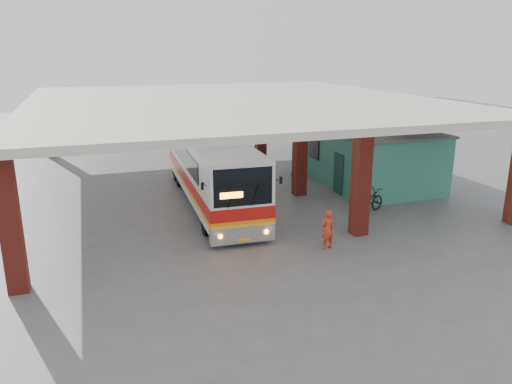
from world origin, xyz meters
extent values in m
plane|color=#515154|center=(0.00, 0.00, 0.00)|extent=(90.00, 90.00, 0.00)
cube|color=maroon|center=(3.00, -3.00, 2.17)|extent=(0.60, 0.60, 4.35)
cube|color=maroon|center=(3.00, 3.00, 2.17)|extent=(0.60, 0.60, 4.35)
cube|color=maroon|center=(3.00, 9.00, 2.17)|extent=(0.60, 0.60, 4.35)
cube|color=maroon|center=(-9.50, -4.00, 2.17)|extent=(0.60, 0.60, 4.35)
cube|color=maroon|center=(-9.50, 17.00, 2.17)|extent=(0.60, 0.60, 4.35)
cube|color=maroon|center=(10.00, 17.00, 2.17)|extent=(0.60, 0.60, 4.35)
cube|color=beige|center=(0.50, 6.50, 4.50)|extent=(21.00, 23.00, 0.30)
cube|color=#2F7763|center=(7.50, 4.00, 1.50)|extent=(5.00, 8.00, 3.00)
cube|color=#4E4E4E|center=(7.50, 4.00, 3.05)|extent=(5.20, 8.20, 0.12)
cube|color=#143933|center=(4.98, 2.50, 1.05)|extent=(0.08, 0.95, 2.10)
cube|color=black|center=(4.98, 5.50, 1.80)|extent=(0.08, 1.20, 1.00)
cube|color=black|center=(4.95, 5.50, 1.80)|extent=(0.04, 1.30, 1.10)
cube|color=silver|center=(-1.62, 2.96, 1.88)|extent=(2.97, 11.96, 2.77)
cube|color=silver|center=(-1.66, 1.98, 3.36)|extent=(1.31, 3.01, 0.25)
cube|color=gray|center=(-1.86, -2.79, 0.54)|extent=(2.51, 0.50, 0.69)
cube|color=#A6110B|center=(-1.62, 2.96, 1.34)|extent=(3.01, 11.96, 0.49)
cube|color=orange|center=(-1.62, 2.96, 1.02)|extent=(3.01, 11.96, 0.13)
cube|color=#F5A714|center=(-1.62, 2.96, 0.91)|extent=(3.01, 11.96, 0.10)
cube|color=black|center=(-1.87, -2.92, 2.39)|extent=(2.22, 0.19, 1.43)
cube|color=black|center=(-2.83, 3.81, 2.37)|extent=(0.42, 8.89, 0.89)
cube|color=black|center=(-0.34, 3.70, 2.37)|extent=(0.42, 8.89, 0.89)
cube|color=#FF5905|center=(-2.31, -2.97, 2.13)|extent=(0.84, 0.09, 0.22)
sphere|color=orange|center=(-2.76, -2.96, 0.57)|extent=(0.18, 0.18, 0.18)
sphere|color=orange|center=(-0.98, -3.03, 0.57)|extent=(0.18, 0.18, 0.18)
cube|color=#F5A714|center=(-1.87, -3.00, 0.35)|extent=(0.45, 0.05, 0.12)
cylinder|color=black|center=(-2.85, -1.14, 0.49)|extent=(0.36, 1.00, 0.99)
cylinder|color=black|center=(-0.74, -1.23, 0.49)|extent=(0.36, 1.00, 0.99)
cylinder|color=black|center=(-2.53, 6.47, 0.49)|extent=(0.36, 1.00, 0.99)
cylinder|color=black|center=(-0.42, 6.38, 0.49)|extent=(0.36, 1.00, 0.99)
cylinder|color=black|center=(-2.47, 7.75, 0.49)|extent=(0.36, 1.00, 0.99)
cylinder|color=black|center=(-0.36, 7.66, 0.49)|extent=(0.36, 1.00, 0.99)
imported|color=black|center=(4.70, -0.82, 0.57)|extent=(2.28, 1.47, 1.13)
imported|color=red|center=(1.09, -4.01, 0.76)|extent=(0.62, 0.48, 1.52)
cube|color=red|center=(4.17, 6.37, 0.21)|extent=(0.46, 0.46, 0.06)
cube|color=red|center=(4.33, 6.33, 0.46)|extent=(0.13, 0.39, 0.55)
cylinder|color=black|center=(3.98, 6.25, 0.09)|extent=(0.03, 0.03, 0.18)
cylinder|color=black|center=(4.29, 6.18, 0.09)|extent=(0.03, 0.03, 0.18)
cylinder|color=black|center=(4.05, 6.55, 0.09)|extent=(0.03, 0.03, 0.18)
cylinder|color=black|center=(4.36, 6.48, 0.09)|extent=(0.03, 0.03, 0.18)
camera|label=1|loc=(-7.06, -19.67, 7.27)|focal=35.00mm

